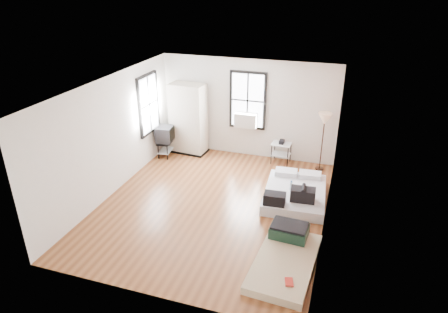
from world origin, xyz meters
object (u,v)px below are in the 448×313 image
(floor_lamp, at_px, (325,122))
(side_table, at_px, (281,147))
(mattress_bare, at_px, (286,254))
(wardrobe, at_px, (188,119))
(mattress_main, at_px, (295,193))
(tv_stand, at_px, (165,135))

(floor_lamp, bearing_deg, side_table, 176.32)
(side_table, bearing_deg, floor_lamp, -3.68)
(mattress_bare, bearing_deg, wardrobe, 135.41)
(mattress_main, relative_size, wardrobe, 0.95)
(tv_stand, bearing_deg, wardrobe, 35.45)
(mattress_main, xyz_separation_m, wardrobe, (-3.43, 1.82, 0.86))
(mattress_bare, bearing_deg, mattress_main, 98.60)
(side_table, height_order, tv_stand, tv_stand)
(floor_lamp, bearing_deg, mattress_bare, -93.00)
(floor_lamp, bearing_deg, wardrobe, 180.00)
(mattress_main, bearing_deg, wardrobe, 148.19)
(wardrobe, height_order, side_table, wardrobe)
(mattress_main, xyz_separation_m, side_table, (-0.68, 1.89, 0.30))
(floor_lamp, height_order, tv_stand, floor_lamp)
(mattress_bare, distance_m, tv_stand, 5.51)
(wardrobe, relative_size, side_table, 2.98)
(wardrobe, bearing_deg, side_table, 6.37)
(mattress_bare, height_order, wardrobe, wardrobe)
(floor_lamp, distance_m, tv_stand, 4.45)
(mattress_main, relative_size, side_table, 2.84)
(wardrobe, distance_m, floor_lamp, 3.84)
(side_table, bearing_deg, mattress_main, -70.09)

